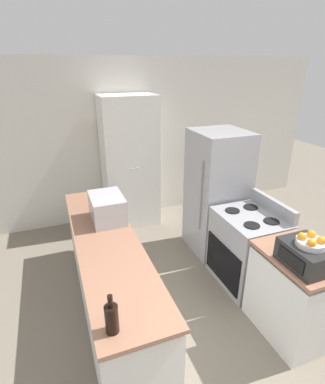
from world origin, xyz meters
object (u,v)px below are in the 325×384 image
at_px(fruit_bowl, 311,241).
at_px(microwave, 107,208).
at_px(refrigerator, 217,193).
at_px(wine_bottle, 112,318).
at_px(pantry_cabinet, 130,163).
at_px(stove, 247,249).
at_px(toaster_oven, 307,255).

bearing_deg(fruit_bowl, microwave, 134.78).
distance_m(refrigerator, wine_bottle, 2.56).
distance_m(pantry_cabinet, stove, 2.23).
bearing_deg(microwave, refrigerator, 10.75).
height_order(pantry_cabinet, fruit_bowl, pantry_cabinet).
height_order(wine_bottle, fruit_bowl, fruit_bowl).
bearing_deg(toaster_oven, stove, 82.38).
bearing_deg(wine_bottle, microwave, 79.79).
distance_m(pantry_cabinet, wine_bottle, 3.10).
relative_size(wine_bottle, toaster_oven, 0.70).
xyz_separation_m(refrigerator, fruit_bowl, (-0.14, -1.72, 0.28)).
bearing_deg(refrigerator, fruit_bowl, -94.52).
height_order(microwave, fruit_bowl, fruit_bowl).
bearing_deg(wine_bottle, pantry_cabinet, 72.85).
bearing_deg(pantry_cabinet, microwave, -113.82).
distance_m(wine_bottle, toaster_oven, 1.69).
bearing_deg(toaster_oven, microwave, 134.96).
bearing_deg(toaster_oven, refrigerator, 85.45).
height_order(stove, wine_bottle, wine_bottle).
bearing_deg(stove, microwave, 162.09).
xyz_separation_m(refrigerator, toaster_oven, (-0.14, -1.71, 0.14)).
relative_size(pantry_cabinet, stove, 1.98).
bearing_deg(refrigerator, microwave, -169.25).
bearing_deg(stove, wine_bottle, -150.75).
bearing_deg(stove, refrigerator, 89.05).
distance_m(stove, microwave, 1.71).
relative_size(microwave, fruit_bowl, 1.99).
bearing_deg(stove, toaster_oven, -97.62).
relative_size(pantry_cabinet, refrigerator, 1.22).
bearing_deg(fruit_bowl, pantry_cabinet, 104.93).
relative_size(stove, fruit_bowl, 4.43).
height_order(pantry_cabinet, toaster_oven, pantry_cabinet).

